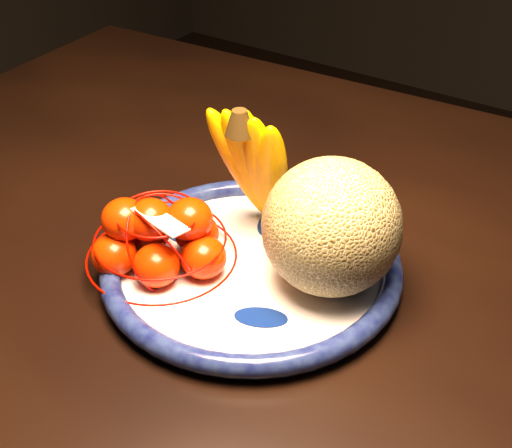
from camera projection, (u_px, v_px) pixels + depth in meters
The scene contains 6 objects.
dining_table at pixel (344, 304), 0.95m from camera, with size 1.66×1.05×0.81m.
fruit_bowl at pixel (251, 266), 0.86m from camera, with size 0.36×0.36×0.03m.
cantaloupe at pixel (331, 227), 0.79m from camera, with size 0.16×0.16×0.16m, color olive.
banana_bunch at pixel (257, 163), 0.86m from camera, with size 0.13×0.12×0.20m.
mandarin_bag at pixel (161, 239), 0.84m from camera, with size 0.24×0.24×0.11m.
price_tag at pixel (159, 219), 0.80m from camera, with size 0.07×0.03×0.00m, color white.
Camera 1 is at (0.35, -0.66, 1.36)m, focal length 50.00 mm.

